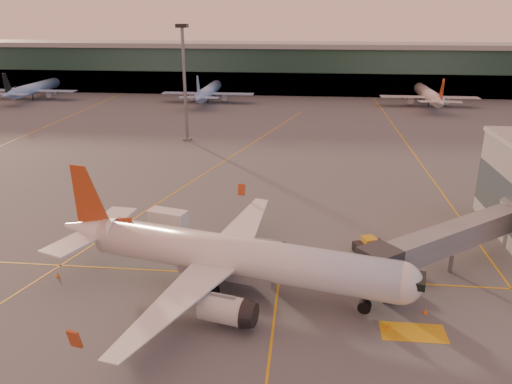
# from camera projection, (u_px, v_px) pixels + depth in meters

# --- Properties ---
(ground) EXTENTS (600.00, 600.00, 0.00)m
(ground) POSITION_uv_depth(u_px,v_px,m) (228.00, 298.00, 51.78)
(ground) COLOR #4C4F54
(ground) RESTS_ON ground
(taxi_markings) EXTENTS (100.12, 173.00, 0.01)m
(taxi_markings) POSITION_uv_depth(u_px,v_px,m) (227.00, 169.00, 94.10)
(taxi_markings) COLOR gold
(taxi_markings) RESTS_ON ground
(terminal) EXTENTS (400.00, 20.00, 17.60)m
(terminal) POSITION_uv_depth(u_px,v_px,m) (289.00, 68.00, 181.39)
(terminal) COLOR #19382D
(terminal) RESTS_ON ground
(mast_west_near) EXTENTS (2.40, 2.40, 25.60)m
(mast_west_near) POSITION_uv_depth(u_px,v_px,m) (184.00, 75.00, 110.39)
(mast_west_near) COLOR slate
(mast_west_near) RESTS_ON ground
(distant_aircraft_row) EXTENTS (225.00, 34.00, 13.00)m
(distant_aircraft_row) POSITION_uv_depth(u_px,v_px,m) (125.00, 100.00, 167.38)
(distant_aircraft_row) COLOR #88ABE3
(distant_aircraft_row) RESTS_ON ground
(main_airplane) EXTENTS (39.75, 36.18, 12.13)m
(main_airplane) POSITION_uv_depth(u_px,v_px,m) (227.00, 256.00, 52.12)
(main_airplane) COLOR white
(main_airplane) RESTS_ON ground
(jet_bridge) EXTENTS (23.44, 19.62, 5.96)m
(jet_bridge) POSITION_uv_depth(u_px,v_px,m) (463.00, 236.00, 56.42)
(jet_bridge) COLOR slate
(jet_bridge) RESTS_ON ground
(catering_truck) EXTENTS (5.32, 3.32, 3.84)m
(catering_truck) POSITION_uv_depth(u_px,v_px,m) (169.00, 223.00, 64.88)
(catering_truck) COLOR #BE4D1B
(catering_truck) RESTS_ON ground
(gpu_cart) EXTENTS (1.90, 1.25, 1.06)m
(gpu_cart) POSITION_uv_depth(u_px,v_px,m) (393.00, 282.00, 53.85)
(gpu_cart) COLOR #C08E18
(gpu_cart) RESTS_ON ground
(pushback_tug) EXTENTS (4.15, 3.10, 1.90)m
(pushback_tug) POSITION_uv_depth(u_px,v_px,m) (369.00, 246.00, 61.60)
(pushback_tug) COLOR black
(pushback_tug) RESTS_ON ground
(cone_nose) EXTENTS (0.45, 0.45, 0.58)m
(cone_nose) POSITION_uv_depth(u_px,v_px,m) (425.00, 311.00, 49.10)
(cone_nose) COLOR orange
(cone_nose) RESTS_ON ground
(cone_tail) EXTENTS (0.42, 0.42, 0.54)m
(cone_tail) POSITION_uv_depth(u_px,v_px,m) (58.00, 275.00, 55.89)
(cone_tail) COLOR orange
(cone_tail) RESTS_ON ground
(cone_wing_left) EXTENTS (0.43, 0.43, 0.54)m
(cone_wing_left) POSITION_uv_depth(u_px,v_px,m) (245.00, 222.00, 69.90)
(cone_wing_left) COLOR orange
(cone_wing_left) RESTS_ON ground
(cone_fwd) EXTENTS (0.43, 0.43, 0.55)m
(cone_fwd) POSITION_uv_depth(u_px,v_px,m) (389.00, 326.00, 46.81)
(cone_fwd) COLOR orange
(cone_fwd) RESTS_ON ground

